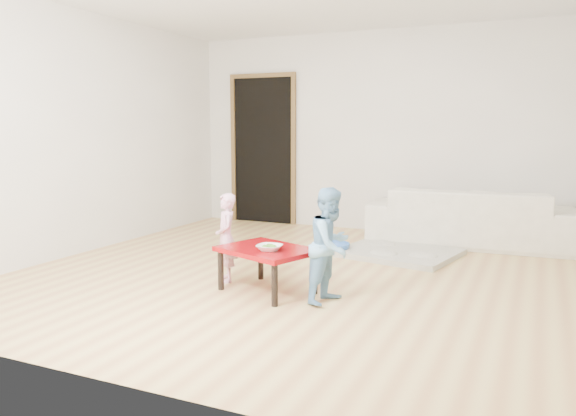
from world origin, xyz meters
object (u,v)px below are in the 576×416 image
Objects in this scene: sofa at (469,216)px; basin at (333,248)px; bowl at (269,248)px; child_pink at (226,238)px; child_blue at (331,245)px; red_table at (267,270)px.

basin is at bearing 37.91° from sofa.
sofa is at bearing 66.26° from bowl.
sofa is 2.87× the size of child_pink.
child_blue is (-0.72, -2.72, 0.12)m from sofa.
red_table is 0.95× the size of child_pink.
child_blue is (0.51, 0.06, 0.05)m from bowl.
child_pink is (-1.77, -2.54, 0.06)m from sofa.
child_pink is 2.20× the size of basin.
child_blue is 1.77m from basin.
child_pink reaches higher than sofa.
bowl is 0.22× the size of child_blue.
basin is (0.49, 1.44, -0.34)m from child_pink.
child_pink reaches higher than bowl.
basin is (0.01, 1.59, -0.13)m from red_table.
bowl is (-1.22, -2.78, 0.07)m from sofa.
red_table is 2.09× the size of basin.
sofa is 11.29× the size of bowl.
child_pink is at bearing 52.51° from sofa.
child_pink is 0.87× the size of child_blue.
bowl reaches higher than red_table.
bowl is at bearing -53.49° from red_table.
red_table is at bearing 61.65° from sofa.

